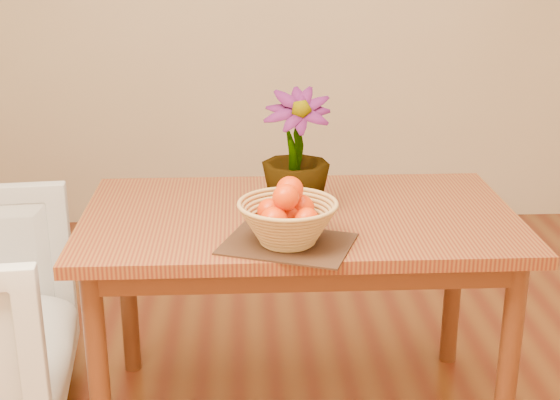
{
  "coord_description": "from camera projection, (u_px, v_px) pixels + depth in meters",
  "views": [
    {
      "loc": [
        -0.18,
        -2.06,
        1.62
      ],
      "look_at": [
        -0.07,
        0.09,
        0.87
      ],
      "focal_mm": 50.0,
      "sensor_mm": 36.0,
      "label": 1
    }
  ],
  "objects": [
    {
      "name": "table",
      "position": [
        299.0,
        238.0,
        2.55
      ],
      "size": [
        1.4,
        0.8,
        0.75
      ],
      "color": "brown",
      "rests_on": "floor"
    },
    {
      "name": "wicker_basket",
      "position": [
        288.0,
        224.0,
        2.24
      ],
      "size": [
        0.29,
        0.29,
        0.12
      ],
      "color": "tan",
      "rests_on": "placemat"
    },
    {
      "name": "orange_pile",
      "position": [
        288.0,
        208.0,
        2.23
      ],
      "size": [
        0.17,
        0.18,
        0.14
      ],
      "rotation": [
        0.0,
        0.0,
        0.27
      ],
      "color": "red",
      "rests_on": "wicker_basket"
    },
    {
      "name": "placemat",
      "position": [
        288.0,
        244.0,
        2.26
      ],
      "size": [
        0.43,
        0.38,
        0.01
      ],
      "primitive_type": "cube",
      "rotation": [
        0.0,
        0.0,
        -0.35
      ],
      "color": "#311B12",
      "rests_on": "table"
    },
    {
      "name": "potted_plant",
      "position": [
        296.0,
        151.0,
        2.49
      ],
      "size": [
        0.24,
        0.24,
        0.39
      ],
      "primitive_type": "imported",
      "rotation": [
        0.0,
        0.0,
        -0.08
      ],
      "color": "#164914",
      "rests_on": "table"
    }
  ]
}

